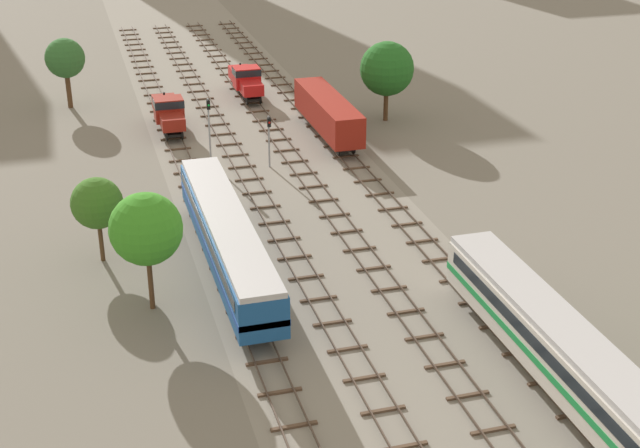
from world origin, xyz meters
TOP-DOWN VIEW (x-y plane):
  - ground_plane at (0.00, 56.00)m, footprint 480.00×480.00m
  - ballast_bed at (0.00, 56.00)m, footprint 18.06×176.00m
  - track_far_left at (-7.03, 57.00)m, footprint 2.40×126.00m
  - track_left at (-2.34, 57.00)m, footprint 2.40×126.00m
  - track_centre_left at (2.34, 57.00)m, footprint 2.40×126.00m
  - track_centre at (7.03, 57.00)m, footprint 2.40×126.00m
  - passenger_coach_centre_nearest at (7.03, 24.95)m, footprint 2.96×22.00m
  - passenger_coach_far_left_near at (-7.03, 42.79)m, footprint 2.96×22.00m
  - freight_boxcar_centre_mid at (7.04, 67.16)m, footprint 2.87×14.00m
  - shunter_loco_far_left_midfar at (-7.03, 73.06)m, footprint 2.74×8.46m
  - shunter_loco_centre_left_far at (2.34, 82.05)m, footprint 2.74×8.46m
  - signal_post_nearest at (-4.69, 63.38)m, footprint 0.28×0.47m
  - signal_post_mid at (0.00, 60.98)m, footprint 0.28×0.47m
  - lineside_tree_0 at (-15.92, 83.46)m, footprint 4.01×4.01m
  - lineside_tree_1 at (-14.96, 46.84)m, footprint 3.48×3.48m
  - lineside_tree_2 at (13.98, 70.47)m, footprint 5.27×5.27m
  - lineside_tree_3 at (-12.44, 39.36)m, footprint 4.41×4.41m

SIDE VIEW (x-z plane):
  - ground_plane at x=0.00m, z-range 0.00..0.00m
  - ballast_bed at x=0.00m, z-range 0.00..0.01m
  - track_far_left at x=-7.03m, z-range -0.01..0.28m
  - track_left at x=-2.34m, z-range -0.01..0.28m
  - track_centre_left at x=2.34m, z-range -0.01..0.28m
  - track_centre at x=7.03m, z-range -0.01..0.28m
  - shunter_loco_far_left_midfar at x=-7.03m, z-range 0.46..3.56m
  - shunter_loco_centre_left_far at x=2.34m, z-range 0.46..3.56m
  - freight_boxcar_centre_mid at x=7.04m, z-range 0.65..4.25m
  - passenger_coach_centre_nearest at x=7.03m, z-range 0.71..4.51m
  - passenger_coach_far_left_near at x=-7.03m, z-range 0.71..4.51m
  - signal_post_mid at x=0.00m, z-range 0.66..5.23m
  - signal_post_nearest at x=-4.69m, z-range 0.76..6.54m
  - lineside_tree_1 at x=-14.96m, z-range 1.24..7.22m
  - lineside_tree_0 at x=-15.92m, z-range 1.54..8.74m
  - lineside_tree_2 at x=13.98m, z-range 1.27..9.12m
  - lineside_tree_3 at x=-12.44m, z-range 1.58..9.17m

